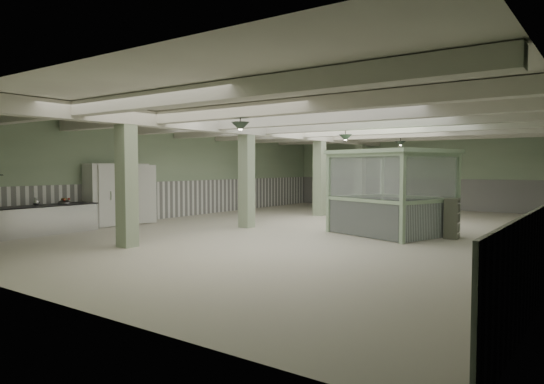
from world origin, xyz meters
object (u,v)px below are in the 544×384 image
Objects in this scene: prep_counter at (11,223)px; guard_booth at (391,177)px; walkin_cooler at (118,194)px; filing_cabinet at (452,218)px.

guard_booth is (8.72, 7.31, 1.30)m from prep_counter.
filing_cabinet is (10.61, 3.66, -0.52)m from walkin_cooler.
guard_booth reaches higher than prep_counter.
walkin_cooler is 9.50m from guard_booth.
walkin_cooler is 2.05× the size of filing_cabinet.
guard_booth reaches higher than filing_cabinet.
walkin_cooler is at bearing -167.41° from filing_cabinet.
filing_cabinet is (1.80, 0.16, -1.18)m from guard_booth.
prep_counter is at bearing -120.54° from guard_booth.
prep_counter is at bearing -88.74° from walkin_cooler.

